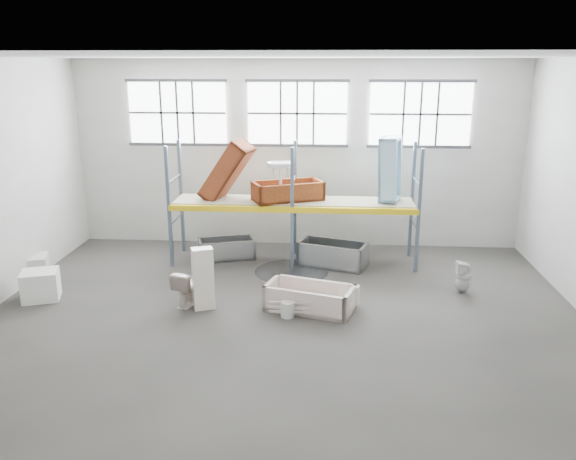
# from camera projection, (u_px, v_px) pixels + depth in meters

# --- Properties ---
(floor) EXTENTS (12.00, 10.00, 0.10)m
(floor) POSITION_uv_depth(u_px,v_px,m) (283.00, 321.00, 11.49)
(floor) COLOR #4D4743
(floor) RESTS_ON ground
(ceiling) EXTENTS (12.00, 10.00, 0.10)m
(ceiling) POSITION_uv_depth(u_px,v_px,m) (282.00, 53.00, 10.07)
(ceiling) COLOR silver
(ceiling) RESTS_ON ground
(wall_back) EXTENTS (12.00, 0.10, 5.00)m
(wall_back) POSITION_uv_depth(u_px,v_px,m) (297.00, 154.00, 15.62)
(wall_back) COLOR #ACA89E
(wall_back) RESTS_ON ground
(wall_front) EXTENTS (12.00, 0.10, 5.00)m
(wall_front) POSITION_uv_depth(u_px,v_px,m) (243.00, 304.00, 5.94)
(wall_front) COLOR #B6B2A9
(wall_front) RESTS_ON ground
(window_left) EXTENTS (2.60, 0.04, 1.60)m
(window_left) POSITION_uv_depth(u_px,v_px,m) (178.00, 113.00, 15.42)
(window_left) COLOR white
(window_left) RESTS_ON wall_back
(window_mid) EXTENTS (2.60, 0.04, 1.60)m
(window_mid) POSITION_uv_depth(u_px,v_px,m) (297.00, 113.00, 15.21)
(window_mid) COLOR white
(window_mid) RESTS_ON wall_back
(window_right) EXTENTS (2.60, 0.04, 1.60)m
(window_right) POSITION_uv_depth(u_px,v_px,m) (420.00, 114.00, 14.99)
(window_right) COLOR white
(window_right) RESTS_ON wall_back
(rack_upright_la) EXTENTS (0.08, 0.08, 3.00)m
(rack_upright_la) POSITION_uv_depth(u_px,v_px,m) (169.00, 208.00, 14.04)
(rack_upright_la) COLOR slate
(rack_upright_la) RESTS_ON floor
(rack_upright_lb) EXTENTS (0.08, 0.08, 3.00)m
(rack_upright_lb) POSITION_uv_depth(u_px,v_px,m) (181.00, 197.00, 15.19)
(rack_upright_lb) COLOR slate
(rack_upright_lb) RESTS_ON floor
(rack_upright_ma) EXTENTS (0.08, 0.08, 3.00)m
(rack_upright_ma) POSITION_uv_depth(u_px,v_px,m) (292.00, 210.00, 13.84)
(rack_upright_ma) COLOR slate
(rack_upright_ma) RESTS_ON floor
(rack_upright_mb) EXTENTS (0.08, 0.08, 3.00)m
(rack_upright_mb) POSITION_uv_depth(u_px,v_px,m) (295.00, 198.00, 14.99)
(rack_upright_mb) COLOR slate
(rack_upright_mb) RESTS_ON floor
(rack_upright_ra) EXTENTS (0.08, 0.08, 3.00)m
(rack_upright_ra) POSITION_uv_depth(u_px,v_px,m) (419.00, 212.00, 13.64)
(rack_upright_ra) COLOR slate
(rack_upright_ra) RESTS_ON floor
(rack_upright_rb) EXTENTS (0.08, 0.08, 3.00)m
(rack_upright_rb) POSITION_uv_depth(u_px,v_px,m) (412.00, 200.00, 14.78)
(rack_upright_rb) COLOR slate
(rack_upright_rb) RESTS_ON floor
(rack_beam_front) EXTENTS (6.00, 0.10, 0.14)m
(rack_beam_front) POSITION_uv_depth(u_px,v_px,m) (292.00, 210.00, 13.84)
(rack_beam_front) COLOR yellow
(rack_beam_front) RESTS_ON floor
(rack_beam_back) EXTENTS (6.00, 0.10, 0.14)m
(rack_beam_back) POSITION_uv_depth(u_px,v_px,m) (295.00, 198.00, 14.99)
(rack_beam_back) COLOR yellow
(rack_beam_back) RESTS_ON floor
(shelf_deck) EXTENTS (5.90, 1.10, 0.03)m
(shelf_deck) POSITION_uv_depth(u_px,v_px,m) (294.00, 201.00, 14.39)
(shelf_deck) COLOR gray
(shelf_deck) RESTS_ON floor
(wet_patch) EXTENTS (1.80, 1.80, 0.00)m
(wet_patch) POSITION_uv_depth(u_px,v_px,m) (291.00, 271.00, 14.06)
(wet_patch) COLOR black
(wet_patch) RESTS_ON floor
(bathtub_beige) EXTENTS (1.94, 1.31, 0.52)m
(bathtub_beige) POSITION_uv_depth(u_px,v_px,m) (310.00, 298.00, 11.84)
(bathtub_beige) COLOR beige
(bathtub_beige) RESTS_ON floor
(cistern_spare) EXTENTS (0.45, 0.30, 0.39)m
(cistern_spare) POSITION_uv_depth(u_px,v_px,m) (349.00, 294.00, 11.96)
(cistern_spare) COLOR #EEE2CC
(cistern_spare) RESTS_ON bathtub_beige
(sink_in_tub) EXTENTS (0.55, 0.55, 0.16)m
(sink_in_tub) POSITION_uv_depth(u_px,v_px,m) (297.00, 301.00, 11.91)
(sink_in_tub) COLOR beige
(sink_in_tub) RESTS_ON bathtub_beige
(toilet_beige) EXTENTS (0.63, 0.84, 0.76)m
(toilet_beige) POSITION_uv_depth(u_px,v_px,m) (188.00, 287.00, 12.08)
(toilet_beige) COLOR beige
(toilet_beige) RESTS_ON floor
(cistern_tall) EXTENTS (0.49, 0.40, 1.30)m
(cistern_tall) POSITION_uv_depth(u_px,v_px,m) (203.00, 279.00, 11.80)
(cistern_tall) COLOR silver
(cistern_tall) RESTS_ON floor
(toilet_white) EXTENTS (0.35, 0.35, 0.72)m
(toilet_white) POSITION_uv_depth(u_px,v_px,m) (463.00, 277.00, 12.71)
(toilet_white) COLOR silver
(toilet_white) RESTS_ON floor
(steel_tub_left) EXTENTS (1.55, 1.06, 0.52)m
(steel_tub_left) POSITION_uv_depth(u_px,v_px,m) (227.00, 248.00, 14.97)
(steel_tub_left) COLOR #B4B7BC
(steel_tub_left) RESTS_ON floor
(steel_tub_right) EXTENTS (1.82, 1.26, 0.61)m
(steel_tub_right) POSITION_uv_depth(u_px,v_px,m) (333.00, 254.00, 14.39)
(steel_tub_right) COLOR #ACAFB4
(steel_tub_right) RESTS_ON floor
(rust_tub_flat) EXTENTS (1.87, 1.40, 0.48)m
(rust_tub_flat) POSITION_uv_depth(u_px,v_px,m) (288.00, 191.00, 14.35)
(rust_tub_flat) COLOR brown
(rust_tub_flat) RESTS_ON shelf_deck
(rust_tub_tilted) EXTENTS (1.46, 1.04, 1.62)m
(rust_tub_tilted) POSITION_uv_depth(u_px,v_px,m) (227.00, 171.00, 14.33)
(rust_tub_tilted) COLOR maroon
(rust_tub_tilted) RESTS_ON shelf_deck
(sink_on_shelf) EXTENTS (0.69, 0.57, 0.55)m
(sink_on_shelf) POSITION_uv_depth(u_px,v_px,m) (280.00, 183.00, 13.95)
(sink_on_shelf) COLOR silver
(sink_on_shelf) RESTS_ON rust_tub_flat
(blue_tub_upright) EXTENTS (0.67, 0.83, 1.56)m
(blue_tub_upright) POSITION_uv_depth(u_px,v_px,m) (390.00, 169.00, 14.06)
(blue_tub_upright) COLOR #8FB9D5
(blue_tub_upright) RESTS_ON shelf_deck
(bucket) EXTENTS (0.35, 0.35, 0.32)m
(bucket) POSITION_uv_depth(u_px,v_px,m) (288.00, 309.00, 11.53)
(bucket) COLOR beige
(bucket) RESTS_ON floor
(carton_near) EXTENTS (0.90, 0.83, 0.63)m
(carton_near) POSITION_uv_depth(u_px,v_px,m) (41.00, 285.00, 12.34)
(carton_near) COLOR white
(carton_near) RESTS_ON floor
(carton_far) EXTENTS (0.81, 0.81, 0.53)m
(carton_far) POSITION_uv_depth(u_px,v_px,m) (34.00, 267.00, 13.60)
(carton_far) COLOR silver
(carton_far) RESTS_ON floor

